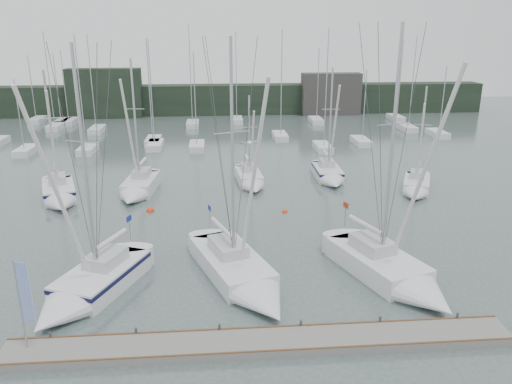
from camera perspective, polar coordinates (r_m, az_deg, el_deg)
The scene contains 18 objects.
ground at distance 28.95m, azimuth -0.24°, elevation -11.47°, with size 160.00×160.00×0.00m, color #475652.
dock at distance 24.64m, azimuth 0.72°, elevation -16.83°, with size 24.00×2.00×0.40m, color slate.
far_treeline at distance 87.88m, azimuth -3.49°, elevation 10.52°, with size 90.00×4.00×5.00m, color black.
far_building_left at distance 87.56m, azimuth -16.91°, elevation 10.74°, with size 12.00×3.00×8.00m, color black.
far_building_right at distance 88.03m, azimuth 8.55°, elevation 11.02°, with size 10.00×3.00×7.00m, color #3A3835.
mast_forest at distance 70.92m, azimuth -6.88°, elevation 6.90°, with size 60.45×26.72×14.84m.
sailboat_near_left at distance 29.50m, azimuth -19.01°, elevation -10.60°, with size 6.10×9.07×14.70m.
sailboat_near_center at distance 29.16m, azimuth -1.20°, elevation -10.03°, with size 6.37×10.79×15.06m.
sailboat_near_right at distance 30.49m, azimuth 15.97°, elevation -9.32°, with size 6.27×10.05×15.78m.
sailboat_mid_a at distance 46.15m, azimuth -21.54°, elevation -0.35°, with size 4.80×7.89×11.93m.
sailboat_mid_b at distance 45.86m, azimuth -13.41°, elevation 0.30°, with size 3.27×7.75×12.70m.
sailboat_mid_c at distance 47.31m, azimuth -0.60°, elevation 1.27°, with size 2.70×6.95×9.12m.
sailboat_mid_d at distance 49.36m, azimuth 8.42°, elevation 1.86°, with size 2.56×6.88×11.60m.
sailboat_mid_e at distance 47.47m, azimuth 17.82°, elevation 0.42°, with size 4.68×6.89×10.24m.
buoy_b at distance 40.91m, azimuth 3.31°, elevation -2.30°, with size 0.46×0.46×0.46m, color red.
buoy_c at distance 41.93m, azimuth -11.98°, elevation -2.16°, with size 0.68×0.68×0.68m, color red.
dock_banner at distance 24.80m, azimuth -25.05°, elevation -10.85°, with size 0.66×0.23×4.43m.
seagull at distance 27.39m, azimuth -0.74°, elevation 5.68°, with size 0.95×0.46×0.19m.
Camera 1 is at (-1.96, -25.05, 14.39)m, focal length 35.00 mm.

